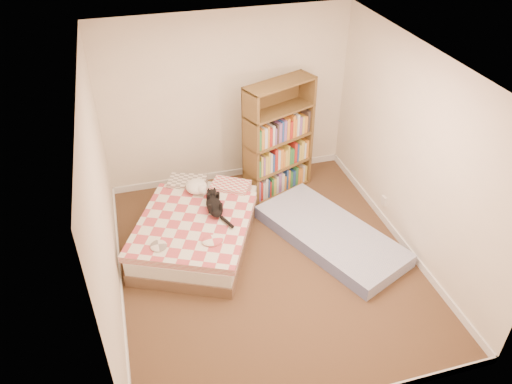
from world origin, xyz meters
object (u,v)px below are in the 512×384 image
object	(u,v)px
floor_mattress	(330,235)
white_dog	(197,187)
bed	(197,227)
black_cat	(214,204)
bookshelf	(278,153)

from	to	relation	value
floor_mattress	white_dog	xyz separation A→B (m)	(-1.53, 0.93, 0.42)
bed	floor_mattress	bearing A→B (deg)	9.23
bed	black_cat	world-z (taller)	black_cat
floor_mattress	white_dog	distance (m)	1.84
bed	white_dog	size ratio (longest dim) A/B	5.60
bed	bookshelf	world-z (taller)	bookshelf
black_cat	white_dog	size ratio (longest dim) A/B	1.89
black_cat	bookshelf	bearing A→B (deg)	41.73
bookshelf	white_dog	distance (m)	1.29
bed	floor_mattress	size ratio (longest dim) A/B	1.09
bookshelf	white_dog	xyz separation A→B (m)	(-1.23, -0.39, -0.09)
floor_mattress	white_dog	world-z (taller)	white_dog
bookshelf	bed	bearing A→B (deg)	-169.04
floor_mattress	black_cat	xyz separation A→B (m)	(-1.39, 0.49, 0.42)
bed	bookshelf	bearing A→B (deg)	57.60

